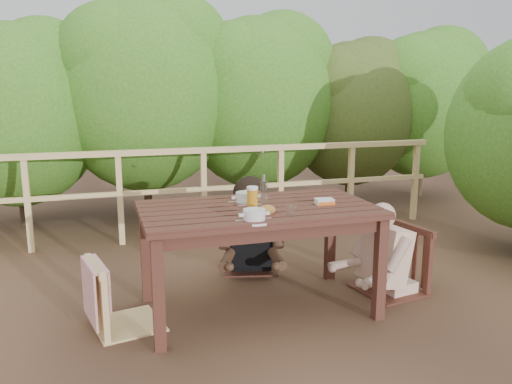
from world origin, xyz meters
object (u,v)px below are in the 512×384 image
object	(u,v)px
soup_near	(254,215)
chair_far	(250,218)
bread_roll	(267,210)
chair_right	(392,232)
bottle	(264,190)
tumbler	(292,212)
diner_right	(396,217)
butter_tub	(324,202)
woman	(250,197)
beer_glass	(252,197)
chair_left	(125,262)
soup_far	(246,198)
table	(258,260)

from	to	relation	value
soup_near	chair_far	bearing A→B (deg)	74.59
soup_near	bread_roll	bearing A→B (deg)	45.27
chair_far	chair_right	bearing A→B (deg)	-27.78
bottle	tumbler	distance (m)	0.40
chair_far	diner_right	bearing A→B (deg)	-26.89
butter_tub	diner_right	bearing A→B (deg)	14.56
woman	soup_near	xyz separation A→B (m)	(-0.34, -1.24, 0.15)
chair_right	beer_glass	xyz separation A→B (m)	(-1.18, -0.00, 0.36)
chair_left	soup_far	world-z (taller)	chair_left
table	soup_far	distance (m)	0.47
beer_glass	tumbler	world-z (taller)	beer_glass
beer_glass	soup_far	bearing A→B (deg)	91.47
woman	soup_far	bearing A→B (deg)	85.66
beer_glass	bottle	xyz separation A→B (m)	(0.11, 0.05, 0.04)
soup_near	butter_tub	world-z (taller)	soup_near
chair_left	chair_right	world-z (taller)	chair_right
bread_roll	butter_tub	bearing A→B (deg)	15.59
soup_near	beer_glass	world-z (taller)	beer_glass
chair_left	diner_right	world-z (taller)	diner_right
soup_near	table	bearing A→B (deg)	68.70
woman	tumbler	distance (m)	1.21
chair_right	diner_right	xyz separation A→B (m)	(0.03, 0.00, 0.12)
chair_left	woman	distance (m)	1.47
butter_tub	chair_far	bearing A→B (deg)	113.24
butter_tub	beer_glass	bearing A→B (deg)	175.59
table	chair_far	distance (m)	0.90
chair_far	woman	distance (m)	0.19
chair_right	soup_near	size ratio (longest dim) A/B	4.04
table	bread_roll	distance (m)	0.48
chair_far	chair_right	xyz separation A→B (m)	(0.94, -0.85, 0.02)
soup_near	beer_glass	size ratio (longest dim) A/B	1.56
table	soup_near	size ratio (longest dim) A/B	6.78
soup_far	table	bearing A→B (deg)	-76.56
woman	beer_glass	distance (m)	0.92
table	beer_glass	world-z (taller)	beer_glass
diner_right	chair_left	bearing A→B (deg)	80.07
chair_far	tumbler	size ratio (longest dim) A/B	12.53
chair_far	woman	xyz separation A→B (m)	(0.00, 0.02, 0.19)
diner_right	woman	bearing A→B (deg)	38.06
chair_left	soup_far	bearing A→B (deg)	-92.19
chair_left	diner_right	size ratio (longest dim) A/B	0.76
woman	butter_tub	xyz separation A→B (m)	(0.29, -0.97, 0.14)
chair_far	beer_glass	world-z (taller)	chair_far
woman	diner_right	xyz separation A→B (m)	(0.97, -0.87, -0.06)
tumbler	butter_tub	bearing A→B (deg)	33.50
chair_far	bread_roll	world-z (taller)	chair_far
table	soup_far	xyz separation A→B (m)	(-0.04, 0.17, 0.44)
soup_far	butter_tub	bearing A→B (deg)	-25.21
chair_far	bread_roll	bearing A→B (deg)	-86.48
chair_right	bread_roll	distance (m)	1.22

